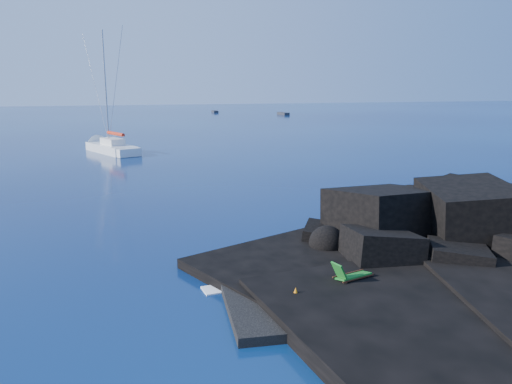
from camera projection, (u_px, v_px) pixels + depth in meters
ground at (225, 320)px, 17.78m from camera, size 400.00×400.00×0.00m
headland at (471, 257)px, 24.26m from camera, size 24.00×24.00×3.60m
beach at (334, 299)px, 19.52m from camera, size 9.08×6.86×0.70m
surf_foam at (302, 260)px, 23.87m from camera, size 10.00×8.00×0.06m
sailboat at (111, 152)px, 61.91m from camera, size 8.13×14.17×14.80m
deck_chair at (353, 271)px, 19.99m from camera, size 1.82×1.14×1.16m
towel at (335, 289)px, 19.55m from camera, size 2.11×1.56×0.05m
sunbather at (335, 286)px, 19.53m from camera, size 1.67×0.99×0.22m
marker_cone at (296, 293)px, 18.62m from camera, size 0.33×0.33×0.49m
distant_boat_a at (215, 112)px, 151.55m from camera, size 1.44×4.44×0.59m
distant_boat_b at (283, 115)px, 139.79m from camera, size 2.05×5.25×0.68m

